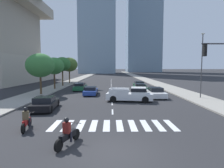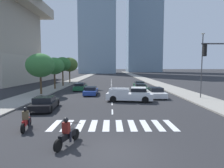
% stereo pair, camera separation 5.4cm
% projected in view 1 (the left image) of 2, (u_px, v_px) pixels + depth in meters
% --- Properties ---
extents(ground_plane, '(800.00, 800.00, 0.00)m').
position_uv_depth(ground_plane, '(114.00, 153.00, 9.00)').
color(ground_plane, '#28282B').
extents(sidewalk_east, '(4.00, 260.00, 0.15)m').
position_uv_depth(sidewalk_east, '(165.00, 87.00, 38.96)').
color(sidewalk_east, gray).
rests_on(sidewalk_east, ground).
extents(sidewalk_west, '(4.00, 260.00, 0.15)m').
position_uv_depth(sidewalk_west, '(57.00, 87.00, 38.79)').
color(sidewalk_west, gray).
rests_on(sidewalk_west, ground).
extents(crosswalk_near, '(8.55, 2.64, 0.01)m').
position_uv_depth(crosswalk_near, '(113.00, 125.00, 13.24)').
color(crosswalk_near, silver).
rests_on(crosswalk_near, ground).
extents(lane_divider_center, '(0.14, 50.00, 0.01)m').
position_uv_depth(lane_divider_center, '(111.00, 86.00, 41.13)').
color(lane_divider_center, silver).
rests_on(lane_divider_center, ground).
extents(motorcycle_trailing, '(1.04, 2.15, 1.49)m').
position_uv_depth(motorcycle_trailing, '(68.00, 134.00, 9.80)').
color(motorcycle_trailing, black).
rests_on(motorcycle_trailing, ground).
extents(motorcycle_third, '(0.70, 2.05, 1.49)m').
position_uv_depth(motorcycle_third, '(26.00, 121.00, 12.27)').
color(motorcycle_third, black).
rests_on(motorcycle_third, ground).
extents(pickup_truck, '(5.58, 2.71, 1.67)m').
position_uv_depth(pickup_truck, '(132.00, 94.00, 22.49)').
color(pickup_truck, silver).
rests_on(pickup_truck, ground).
extents(sedan_blue_0, '(1.88, 4.76, 1.18)m').
position_uv_depth(sedan_blue_0, '(91.00, 91.00, 28.05)').
color(sedan_blue_0, navy).
rests_on(sedan_blue_0, ground).
extents(sedan_green_1, '(1.84, 4.76, 1.23)m').
position_uv_depth(sedan_green_1, '(140.00, 88.00, 32.36)').
color(sedan_green_1, '#1E6038').
rests_on(sedan_green_1, ground).
extents(sedan_green_2, '(1.97, 4.58, 1.21)m').
position_uv_depth(sedan_green_2, '(139.00, 85.00, 37.46)').
color(sedan_green_2, '#1E6038').
rests_on(sedan_green_2, ground).
extents(sedan_black_3, '(2.23, 4.63, 1.27)m').
position_uv_depth(sedan_black_3, '(45.00, 103.00, 18.12)').
color(sedan_black_3, black).
rests_on(sedan_black_3, ground).
extents(sedan_green_4, '(1.85, 4.30, 1.27)m').
position_uv_depth(sedan_green_4, '(80.00, 87.00, 33.28)').
color(sedan_green_4, '#1E6038').
rests_on(sedan_green_4, ground).
extents(sedan_white_5, '(1.94, 4.61, 1.32)m').
position_uv_depth(sedan_white_5, '(156.00, 93.00, 25.54)').
color(sedan_white_5, silver).
rests_on(sedan_white_5, ground).
extents(street_lamp_east, '(0.50, 0.24, 8.16)m').
position_uv_depth(street_lamp_east, '(202.00, 61.00, 24.06)').
color(street_lamp_east, '#3F3F42').
rests_on(street_lamp_east, sidewalk_east).
extents(street_tree_nearest, '(4.02, 4.02, 5.85)m').
position_uv_depth(street_tree_nearest, '(40.00, 65.00, 27.30)').
color(street_tree_nearest, '#4C3823').
rests_on(street_tree_nearest, sidewalk_west).
extents(street_tree_second, '(3.56, 3.56, 5.61)m').
position_uv_depth(street_tree_second, '(54.00, 66.00, 34.09)').
color(street_tree_second, '#4C3823').
rests_on(street_tree_second, sidewalk_west).
extents(street_tree_third, '(3.45, 3.45, 5.99)m').
position_uv_depth(street_tree_third, '(62.00, 64.00, 39.87)').
color(street_tree_third, '#4C3823').
rests_on(street_tree_third, sidewalk_west).
extents(street_tree_fourth, '(4.04, 4.04, 6.24)m').
position_uv_depth(street_tree_fourth, '(69.00, 65.00, 46.55)').
color(street_tree_fourth, '#4C3823').
rests_on(street_tree_fourth, sidewalk_west).
extents(office_tower_left_skyline, '(23.42, 26.10, 95.44)m').
position_uv_depth(office_tower_left_skyline, '(98.00, 9.00, 127.63)').
color(office_tower_left_skyline, '#7A93A8').
rests_on(office_tower_left_skyline, ground).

